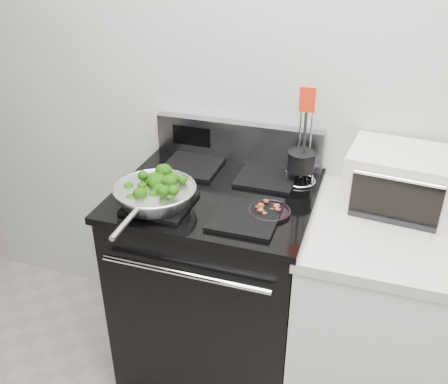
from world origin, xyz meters
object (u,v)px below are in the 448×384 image
at_px(skillet, 155,194).
at_px(utensil_holder, 301,166).
at_px(toaster_oven, 401,180).
at_px(bacon_plate, 269,209).
at_px(gas_range, 217,280).

distance_m(skillet, utensil_holder, 0.61).
distance_m(utensil_holder, toaster_oven, 0.39).
bearing_deg(bacon_plate, gas_range, 157.34).
bearing_deg(gas_range, bacon_plate, -22.66).
relative_size(skillet, utensil_holder, 1.22).
bearing_deg(gas_range, utensil_holder, 30.24).
xyz_separation_m(skillet, bacon_plate, (0.43, 0.09, -0.03)).
relative_size(gas_range, toaster_oven, 2.65).
distance_m(gas_range, bacon_plate, 0.55).
xyz_separation_m(skillet, toaster_oven, (0.88, 0.34, 0.03)).
bearing_deg(toaster_oven, bacon_plate, -144.08).
bearing_deg(utensil_holder, toaster_oven, -3.19).
xyz_separation_m(gas_range, toaster_oven, (0.70, 0.16, 0.55)).
bearing_deg(bacon_plate, skillet, -168.72).
bearing_deg(gas_range, toaster_oven, 12.77).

